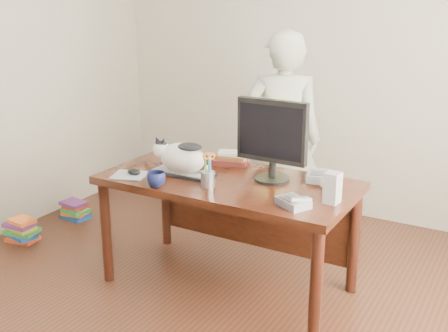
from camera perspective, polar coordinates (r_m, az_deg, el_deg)
room at (r=2.90m, az=-5.46°, el=6.63°), size 4.50×4.50×4.50m
desk at (r=3.66m, az=1.01°, el=-3.18°), size 1.60×0.80×0.75m
keyboard at (r=3.64m, az=-4.21°, el=-0.70°), size 0.42×0.16×0.03m
cat at (r=3.61m, az=-4.44°, el=0.98°), size 0.41×0.21×0.23m
monitor at (r=3.44m, az=4.90°, el=3.05°), size 0.46×0.23×0.52m
pen_cup at (r=3.39m, az=-1.64°, el=-1.17°), size 0.11×0.11×0.22m
mousepad at (r=3.67m, az=-9.55°, el=-0.91°), size 0.26×0.25×0.00m
mouse at (r=3.66m, az=-9.13°, el=-0.58°), size 0.11×0.09×0.04m
coffee_mug at (r=3.43m, az=-6.92°, el=-1.34°), size 0.16×0.16×0.09m
phone at (r=3.12m, az=7.10°, el=-3.64°), size 0.22×0.20×0.08m
speaker at (r=3.18m, az=10.96°, el=-2.20°), size 0.09×0.10×0.18m
baseball at (r=3.41m, az=10.33°, el=-1.76°), size 0.07×0.07×0.07m
book_stack at (r=3.86m, az=0.71°, el=0.78°), size 0.27×0.23×0.09m
calculator at (r=3.57m, az=9.55°, el=-1.02°), size 0.18×0.22×0.06m
person at (r=4.24m, az=5.89°, el=2.67°), size 0.70×0.60×1.64m
held_book at (r=4.04m, az=5.00°, el=5.33°), size 0.18×0.15×0.22m
book_pile_a at (r=4.72m, az=-19.84°, el=-6.16°), size 0.27×0.22×0.18m
book_pile_b at (r=5.04m, az=-14.89°, el=-4.36°), size 0.26×0.20×0.15m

